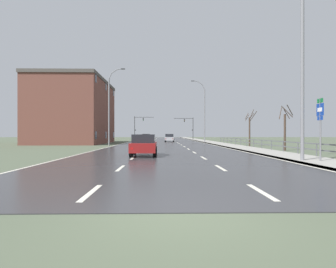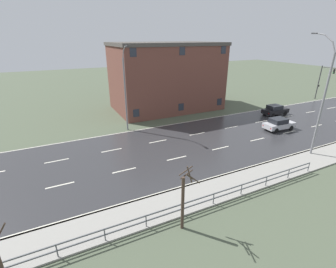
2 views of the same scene
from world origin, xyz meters
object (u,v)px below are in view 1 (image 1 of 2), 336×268
at_px(car_mid_centre, 146,137).
at_px(street_lamp_foreground, 300,64).
at_px(traffic_signal_right, 189,125).
at_px(car_far_left, 144,145).
at_px(street_lamp_left_bank, 110,108).
at_px(car_near_right, 170,138).
at_px(street_lamp_midground, 204,112).
at_px(brick_building, 75,112).
at_px(highway_sign, 320,121).
at_px(traffic_signal_left, 138,124).

bearing_deg(car_mid_centre, street_lamp_foreground, -74.85).
height_order(traffic_signal_right, car_far_left, traffic_signal_right).
relative_size(street_lamp_left_bank, car_near_right, 2.50).
distance_m(street_lamp_midground, traffic_signal_right, 22.78).
relative_size(street_lamp_left_bank, brick_building, 0.61).
distance_m(street_lamp_left_bank, highway_sign, 27.81).
relative_size(traffic_signal_right, car_mid_centre, 1.45).
distance_m(street_lamp_left_bank, car_far_left, 19.07).
bearing_deg(car_mid_centre, traffic_signal_left, 102.28).
bearing_deg(street_lamp_midground, traffic_signal_left, 121.69).
bearing_deg(traffic_signal_left, traffic_signal_right, -2.58).
bearing_deg(street_lamp_left_bank, brick_building, 129.55).
height_order(traffic_signal_right, traffic_signal_left, traffic_signal_left).
height_order(car_far_left, brick_building, brick_building).
xyz_separation_m(street_lamp_midground, car_mid_centre, (-11.28, 7.66, -4.90)).
xyz_separation_m(street_lamp_midground, highway_sign, (0.95, -37.49, -3.39)).
distance_m(car_mid_centre, brick_building, 17.96).
bearing_deg(car_near_right, car_mid_centre, 138.47).
bearing_deg(car_mid_centre, traffic_signal_right, 55.40).
distance_m(street_lamp_foreground, highway_sign, 3.44).
bearing_deg(car_near_right, street_lamp_left_bank, -112.60).
height_order(street_lamp_left_bank, traffic_signal_right, street_lamp_left_bank).
xyz_separation_m(street_lamp_foreground, car_mid_centre, (-11.27, 44.72, -4.78)).
bearing_deg(highway_sign, street_lamp_left_bank, 124.98).
distance_m(street_lamp_midground, car_far_left, 34.11).
height_order(street_lamp_midground, car_far_left, street_lamp_midground).
height_order(street_lamp_midground, car_mid_centre, street_lamp_midground).
xyz_separation_m(street_lamp_left_bank, car_near_right, (8.51, 17.66, -4.35)).
height_order(highway_sign, brick_building, brick_building).
distance_m(street_lamp_foreground, car_far_left, 11.30).
bearing_deg(car_near_right, traffic_signal_left, 114.45).
xyz_separation_m(highway_sign, car_near_right, (-7.35, 40.33, -1.51)).
height_order(street_lamp_foreground, traffic_signal_right, street_lamp_foreground).
bearing_deg(traffic_signal_right, highway_sign, -88.61).
bearing_deg(traffic_signal_right, brick_building, -127.79).
xyz_separation_m(street_lamp_foreground, highway_sign, (0.96, -0.43, -3.27)).
distance_m(highway_sign, traffic_signal_right, 60.23).
xyz_separation_m(street_lamp_midground, traffic_signal_left, (-14.40, 23.33, -1.54)).
relative_size(car_near_right, brick_building, 0.25).
bearing_deg(highway_sign, car_far_left, 153.70).
height_order(street_lamp_left_bank, car_near_right, street_lamp_left_bank).
bearing_deg(brick_building, traffic_signal_left, 74.40).
height_order(highway_sign, traffic_signal_left, traffic_signal_left).
height_order(street_lamp_left_bank, traffic_signal_left, street_lamp_left_bank).
distance_m(traffic_signal_right, car_mid_centre, 18.77).
bearing_deg(traffic_signal_left, brick_building, -105.60).
distance_m(highway_sign, car_far_left, 11.39).
height_order(street_lamp_left_bank, brick_building, brick_building).
distance_m(traffic_signal_left, car_far_left, 56.16).
distance_m(street_lamp_midground, highway_sign, 37.65).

